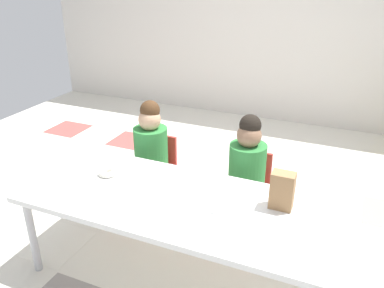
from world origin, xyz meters
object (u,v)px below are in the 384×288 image
at_px(donut_powdered_on_plate, 108,172).
at_px(seated_child_middle_seat, 248,165).
at_px(paper_plate_near_edge, 108,175).
at_px(paper_plate_center_table, 220,206).
at_px(seated_child_near_camera, 151,147).
at_px(paper_bag_brown, 282,191).
at_px(craft_table, 180,206).

bearing_deg(donut_powdered_on_plate, seated_child_middle_seat, 34.41).
relative_size(paper_plate_near_edge, paper_plate_center_table, 1.00).
xyz_separation_m(seated_child_near_camera, paper_plate_center_table, (0.77, -0.59, 0.02)).
distance_m(seated_child_middle_seat, paper_bag_brown, 0.58).
height_order(paper_bag_brown, paper_plate_center_table, paper_bag_brown).
xyz_separation_m(seated_child_middle_seat, paper_plate_center_table, (0.01, -0.59, 0.02)).
bearing_deg(craft_table, paper_plate_near_edge, 172.28).
bearing_deg(seated_child_middle_seat, craft_table, -111.20).
height_order(paper_bag_brown, donut_powdered_on_plate, paper_bag_brown).
bearing_deg(craft_table, seated_child_middle_seat, 68.80).
bearing_deg(paper_plate_center_table, seated_child_near_camera, 142.43).
bearing_deg(donut_powdered_on_plate, paper_plate_near_edge, 0.00).
bearing_deg(craft_table, seated_child_near_camera, 130.47).
bearing_deg(seated_child_near_camera, paper_bag_brown, -23.02).
distance_m(seated_child_near_camera, paper_plate_center_table, 0.97).
height_order(paper_plate_near_edge, donut_powdered_on_plate, donut_powdered_on_plate).
xyz_separation_m(seated_child_middle_seat, paper_plate_near_edge, (-0.79, -0.54, 0.02)).
distance_m(craft_table, paper_plate_center_table, 0.25).
bearing_deg(craft_table, paper_plate_center_table, 5.43).
height_order(seated_child_middle_seat, paper_plate_near_edge, seated_child_middle_seat).
bearing_deg(paper_plate_near_edge, seated_child_near_camera, 87.26).
distance_m(seated_child_middle_seat, paper_plate_near_edge, 0.96).
distance_m(seated_child_middle_seat, paper_plate_center_table, 0.59).
distance_m(seated_child_near_camera, donut_powdered_on_plate, 0.54).
xyz_separation_m(seated_child_near_camera, donut_powdered_on_plate, (-0.03, -0.54, 0.04)).
bearing_deg(paper_plate_near_edge, donut_powdered_on_plate, 180.00).
bearing_deg(seated_child_near_camera, seated_child_middle_seat, 0.00).
bearing_deg(seated_child_near_camera, donut_powdered_on_plate, -92.74).
bearing_deg(craft_table, paper_bag_brown, 15.20).
height_order(craft_table, donut_powdered_on_plate, donut_powdered_on_plate).
xyz_separation_m(seated_child_near_camera, seated_child_middle_seat, (0.77, 0.00, 0.00)).
height_order(seated_child_near_camera, paper_plate_near_edge, seated_child_near_camera).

